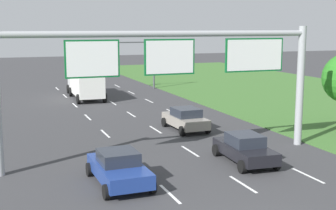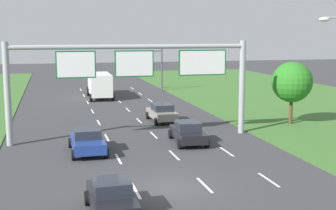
{
  "view_description": "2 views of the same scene",
  "coord_description": "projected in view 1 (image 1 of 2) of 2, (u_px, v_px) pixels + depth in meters",
  "views": [
    {
      "loc": [
        -8.44,
        -11.57,
        6.98
      ],
      "look_at": [
        0.61,
        12.52,
        2.64
      ],
      "focal_mm": 50.0,
      "sensor_mm": 36.0,
      "label": 1
    },
    {
      "loc": [
        -5.5,
        -21.41,
        7.54
      ],
      "look_at": [
        1.78,
        7.68,
        2.92
      ],
      "focal_mm": 50.0,
      "sensor_mm": 36.0,
      "label": 2
    }
  ],
  "objects": [
    {
      "name": "box_truck",
      "position": [
        85.0,
        82.0,
        45.87
      ],
      "size": [
        2.82,
        8.53,
        2.88
      ],
      "rotation": [
        0.0,
        0.0,
        -0.02
      ],
      "color": "silver",
      "rests_on": "ground_plane"
    },
    {
      "name": "sign_gantry",
      "position": [
        172.0,
        66.0,
        24.38
      ],
      "size": [
        17.24,
        0.44,
        7.0
      ],
      "color": "#9EA0A5",
      "rests_on": "ground_plane"
    },
    {
      "name": "lane_dashes_inner_left",
      "position": [
        131.0,
        157.0,
        25.24
      ],
      "size": [
        0.14,
        62.4,
        0.01
      ],
      "color": "white",
      "rests_on": "ground_plane"
    },
    {
      "name": "traffic_light_mast",
      "position": [
        137.0,
        55.0,
        51.76
      ],
      "size": [
        4.76,
        0.49,
        5.6
      ],
      "color": "#47494F",
      "rests_on": "ground_plane"
    },
    {
      "name": "lane_dashes_inner_right",
      "position": [
        190.0,
        151.0,
        26.45
      ],
      "size": [
        0.14,
        62.4,
        0.01
      ],
      "color": "white",
      "rests_on": "ground_plane"
    },
    {
      "name": "lane_dashes_slip",
      "position": [
        244.0,
        146.0,
        27.67
      ],
      "size": [
        0.14,
        62.4,
        0.01
      ],
      "color": "white",
      "rests_on": "ground_plane"
    },
    {
      "name": "car_lead_silver",
      "position": [
        185.0,
        119.0,
        31.73
      ],
      "size": [
        2.18,
        4.2,
        1.53
      ],
      "rotation": [
        0.0,
        0.0,
        0.03
      ],
      "color": "gray",
      "rests_on": "ground_plane"
    },
    {
      "name": "car_mid_lane",
      "position": [
        245.0,
        148.0,
        24.15
      ],
      "size": [
        2.3,
        4.39,
        1.51
      ],
      "rotation": [
        0.0,
        0.0,
        -0.06
      ],
      "color": "black",
      "rests_on": "ground_plane"
    },
    {
      "name": "car_far_ahead",
      "position": [
        119.0,
        168.0,
        20.83
      ],
      "size": [
        2.27,
        4.41,
        1.52
      ],
      "rotation": [
        0.0,
        0.0,
        0.02
      ],
      "color": "navy",
      "rests_on": "ground_plane"
    }
  ]
}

